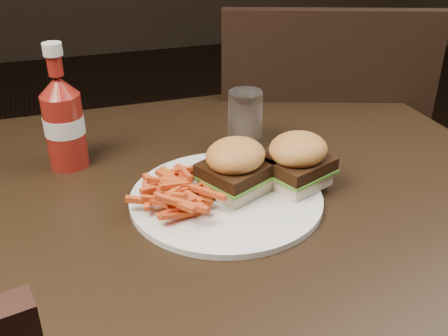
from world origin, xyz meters
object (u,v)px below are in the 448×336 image
object	(u,v)px
dining_table	(146,215)
ketchup_bottle	(65,132)
chair_far	(305,179)
plate	(226,198)
tumbler	(245,118)

from	to	relation	value
dining_table	ketchup_bottle	size ratio (longest dim) A/B	9.55
dining_table	chair_far	world-z (taller)	dining_table
chair_far	plate	world-z (taller)	plate
chair_far	ketchup_bottle	xyz separation A→B (m)	(-0.62, -0.34, 0.38)
dining_table	plate	bearing A→B (deg)	-14.72
chair_far	plate	bearing A→B (deg)	71.88
dining_table	tumbler	bearing A→B (deg)	33.45
chair_far	plate	xyz separation A→B (m)	(-0.41, -0.53, 0.33)
chair_far	ketchup_bottle	world-z (taller)	ketchup_bottle
dining_table	plate	xyz separation A→B (m)	(0.11, -0.03, 0.03)
chair_far	ketchup_bottle	distance (m)	0.80
plate	ketchup_bottle	bearing A→B (deg)	138.10
ketchup_bottle	dining_table	bearing A→B (deg)	-58.80
ketchup_bottle	tumbler	distance (m)	0.30
ketchup_bottle	plate	bearing A→B (deg)	-41.90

